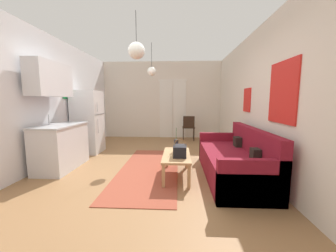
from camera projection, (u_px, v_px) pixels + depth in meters
ground_plane at (145, 179)px, 3.61m from camera, size 4.82×8.28×0.10m
wall_back at (162, 100)px, 7.27m from camera, size 4.42×0.13×2.74m
wall_right at (272, 100)px, 3.31m from camera, size 0.12×7.88×2.74m
wall_left at (23, 100)px, 3.54m from camera, size 0.12×7.88×2.74m
area_rug at (149, 169)px, 3.95m from camera, size 1.12×2.91×0.01m
couch at (236, 161)px, 3.54m from camera, size 0.90×2.14×0.87m
coffee_table at (176, 157)px, 3.54m from camera, size 0.48×1.03×0.41m
bamboo_vase at (176, 145)px, 3.71m from camera, size 0.08×0.08×0.45m
handbag at (180, 151)px, 3.38m from camera, size 0.23×0.30×0.30m
refrigerator at (88, 122)px, 5.16m from camera, size 0.66×0.65×1.61m
kitchen_counter at (59, 129)px, 3.94m from camera, size 0.61×1.18×2.09m
accent_chair at (189, 126)px, 6.78m from camera, size 0.43×0.41×0.84m
pendant_lamp_near at (136, 51)px, 3.13m from camera, size 0.26×0.26×0.73m
pendant_lamp_far at (152, 71)px, 4.86m from camera, size 0.21×0.21×0.78m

